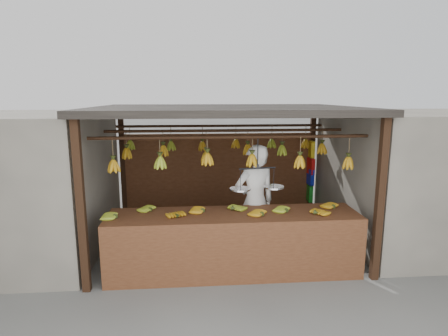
{
  "coord_description": "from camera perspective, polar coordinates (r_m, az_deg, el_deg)",
  "views": [
    {
      "loc": [
        -0.55,
        -6.26,
        2.58
      ],
      "look_at": [
        0.0,
        0.3,
        1.3
      ],
      "focal_mm": 30.0,
      "sensor_mm": 36.0,
      "label": 1
    }
  ],
  "objects": [
    {
      "name": "balance_scale",
      "position": [
        5.5,
        5.07,
        -2.7
      ],
      "size": [
        0.81,
        0.38,
        0.77
      ],
      "color": "black",
      "rests_on": "ground"
    },
    {
      "name": "hanging_bananas",
      "position": [
        6.36,
        0.18,
        2.47
      ],
      "size": [
        3.64,
        2.23,
        0.4
      ],
      "color": "#BC8314",
      "rests_on": "ground"
    },
    {
      "name": "vendor",
      "position": [
        5.98,
        4.73,
        -5.16
      ],
      "size": [
        0.77,
        0.61,
        1.84
      ],
      "primitive_type": "imported",
      "rotation": [
        0.0,
        0.0,
        3.42
      ],
      "color": "white",
      "rests_on": "ground"
    },
    {
      "name": "neighbor_left",
      "position": [
        7.11,
        -30.1,
        -2.11
      ],
      "size": [
        3.0,
        3.0,
        2.3
      ],
      "primitive_type": "cube",
      "color": "slate",
      "rests_on": "ground"
    },
    {
      "name": "bag_bundles",
      "position": [
        8.17,
        13.06,
        -0.51
      ],
      "size": [
        0.08,
        0.26,
        1.3
      ],
      "color": "yellow",
      "rests_on": "ground"
    },
    {
      "name": "stall",
      "position": [
        6.64,
        -0.02,
        5.74
      ],
      "size": [
        4.3,
        3.3,
        2.4
      ],
      "color": "black",
      "rests_on": "ground"
    },
    {
      "name": "ground",
      "position": [
        6.79,
        0.22,
        -11.31
      ],
      "size": [
        80.0,
        80.0,
        0.0
      ],
      "primitive_type": "plane",
      "color": "#5B5B57"
    },
    {
      "name": "counter",
      "position": [
        5.4,
        1.61,
        -9.24
      ],
      "size": [
        3.64,
        0.83,
        0.96
      ],
      "color": "#562F19",
      "rests_on": "ground"
    },
    {
      "name": "neighbor_right",
      "position": [
        7.65,
        28.19,
        -1.1
      ],
      "size": [
        3.0,
        3.0,
        2.3
      ],
      "primitive_type": "cube",
      "color": "slate",
      "rests_on": "ground"
    }
  ]
}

